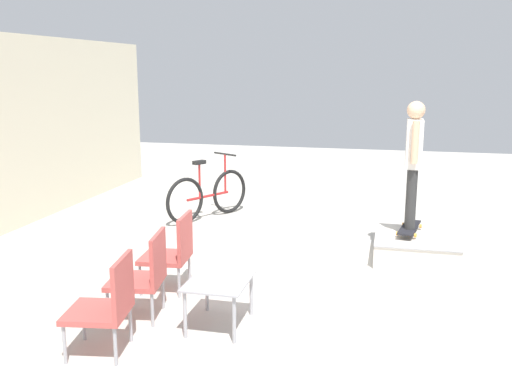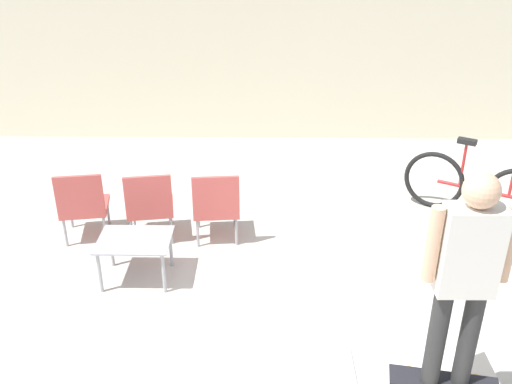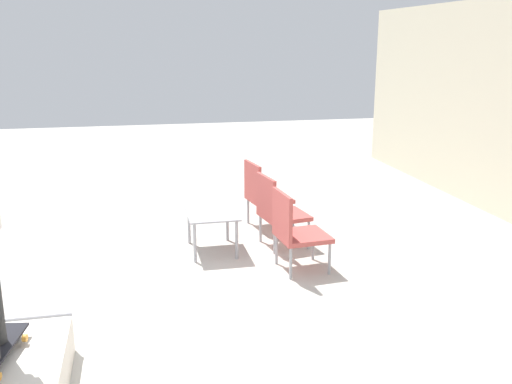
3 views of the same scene
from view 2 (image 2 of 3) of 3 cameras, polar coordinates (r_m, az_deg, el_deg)
name	(u,v)px [view 2 (image 2 of 3)]	position (r m, az deg, el deg)	size (l,w,h in m)	color
ground_plane	(245,337)	(5.33, -1.14, -14.31)	(24.00, 24.00, 0.00)	#B7B2A8
house_wall_back	(254,49)	(9.30, -0.19, 14.15)	(12.00, 0.06, 3.00)	beige
skateboard_on_ramp	(444,382)	(4.57, 18.28, -17.57)	(0.80, 0.35, 0.07)	black
person_skater	(466,269)	(3.98, 20.27, -7.23)	(0.57, 0.23, 1.65)	#2D2D2D
coffee_table	(135,245)	(5.96, -12.02, -5.17)	(0.74, 0.57, 0.48)	#9E9EA3
patio_chair_left	(83,203)	(6.79, -16.91, -1.09)	(0.60, 0.60, 0.88)	#99999E
patio_chair_center	(150,204)	(6.60, -10.57, -1.17)	(0.60, 0.60, 0.88)	#99999E
patio_chair_right	(216,204)	(6.49, -4.00, -1.23)	(0.57, 0.57, 0.88)	#99999E
bicycle	(475,187)	(7.52, 21.03, 0.43)	(1.56, 0.93, 1.06)	black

